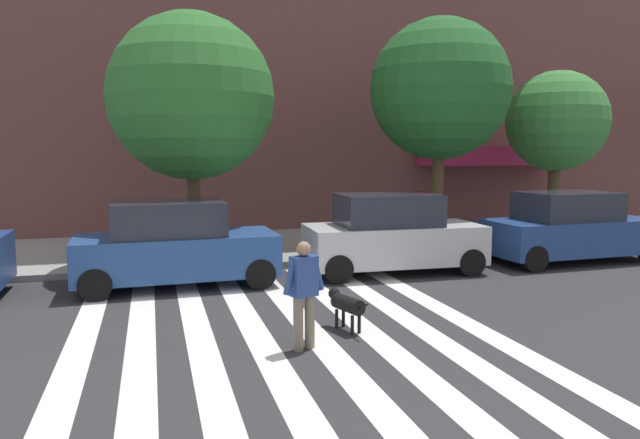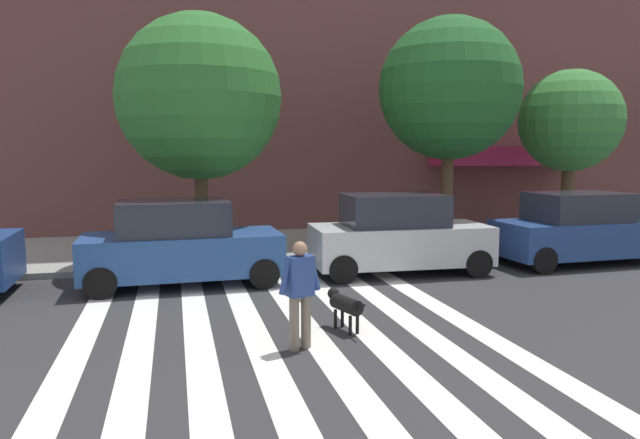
% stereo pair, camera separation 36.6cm
% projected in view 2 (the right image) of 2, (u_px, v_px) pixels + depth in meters
% --- Properties ---
extents(ground_plane, '(160.00, 160.00, 0.00)m').
position_uv_depth(ground_plane, '(344.00, 360.00, 8.35)').
color(ground_plane, '#2B2B2D').
extents(sidewalk_far, '(80.00, 6.00, 0.15)m').
position_uv_depth(sidewalk_far, '(254.00, 247.00, 17.69)').
color(sidewalk_far, gray).
rests_on(sidewalk_far, ground_plane).
extents(crosswalk_stripes, '(6.75, 12.81, 0.01)m').
position_uv_depth(crosswalk_stripes, '(301.00, 364.00, 8.20)').
color(crosswalk_stripes, silver).
rests_on(crosswalk_stripes, ground_plane).
extents(parked_car_behind_first, '(4.33, 2.03, 1.87)m').
position_uv_depth(parked_car_behind_first, '(180.00, 245.00, 12.91)').
color(parked_car_behind_first, navy).
rests_on(parked_car_behind_first, ground_plane).
extents(parked_car_third_in_line, '(4.29, 2.04, 1.92)m').
position_uv_depth(parked_car_third_in_line, '(398.00, 235.00, 14.14)').
color(parked_car_third_in_line, '#B6BCBD').
rests_on(parked_car_third_in_line, ground_plane).
extents(parked_car_fourth_in_line, '(4.64, 2.07, 1.87)m').
position_uv_depth(parked_car_fourth_in_line, '(581.00, 230.00, 15.37)').
color(parked_car_fourth_in_line, navy).
rests_on(parked_car_fourth_in_line, ground_plane).
extents(street_tree_nearest, '(4.14, 4.14, 6.21)m').
position_uv_depth(street_tree_nearest, '(199.00, 98.00, 14.73)').
color(street_tree_nearest, '#4C3823').
rests_on(street_tree_nearest, sidewalk_far).
extents(street_tree_middle, '(4.04, 4.04, 6.57)m').
position_uv_depth(street_tree_middle, '(449.00, 89.00, 16.70)').
color(street_tree_middle, '#4C3823').
rests_on(street_tree_middle, sidewalk_far).
extents(street_tree_further, '(3.24, 3.24, 5.38)m').
position_uv_depth(street_tree_further, '(570.00, 122.00, 18.73)').
color(street_tree_further, '#4C3823').
rests_on(street_tree_further, sidewalk_far).
extents(pedestrian_dog_walker, '(0.70, 0.34, 1.64)m').
position_uv_depth(pedestrian_dog_walker, '(300.00, 289.00, 8.72)').
color(pedestrian_dog_walker, '#6B6051').
rests_on(pedestrian_dog_walker, ground_plane).
extents(dog_on_leash, '(0.46, 1.02, 0.65)m').
position_uv_depth(dog_on_leash, '(344.00, 304.00, 9.70)').
color(dog_on_leash, black).
rests_on(dog_on_leash, ground_plane).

